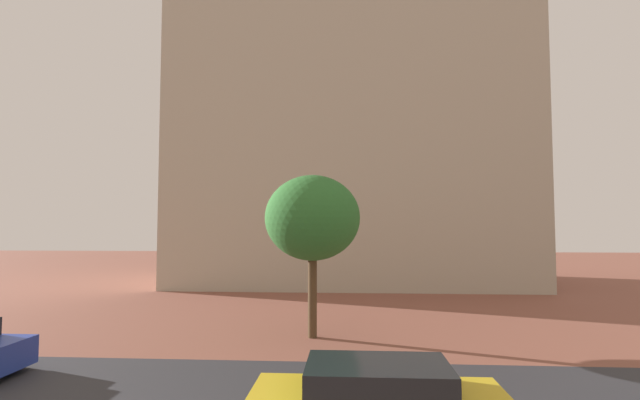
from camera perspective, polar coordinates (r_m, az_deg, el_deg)
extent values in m
plane|color=brown|center=(12.27, 1.23, -21.88)|extent=(120.00, 120.00, 0.00)
cube|color=#B2A893|center=(33.35, 3.78, 6.58)|extent=(23.53, 11.56, 19.31)
cube|color=#2D3842|center=(36.81, 3.71, 23.47)|extent=(21.64, 10.64, 2.40)
cube|color=#B2A893|center=(34.86, 8.33, 15.63)|extent=(5.74, 5.74, 30.45)
cylinder|color=#B2A893|center=(31.33, -15.73, 11.48)|extent=(2.80, 2.80, 23.72)
cylinder|color=#B2A893|center=(31.27, 23.30, 10.49)|extent=(2.80, 2.80, 22.48)
cube|color=black|center=(8.70, 7.26, -21.16)|extent=(2.53, 1.59, 0.50)
cylinder|color=black|center=(15.82, -34.18, -15.85)|extent=(0.64, 0.22, 0.64)
cylinder|color=#4C3823|center=(16.45, -0.96, -11.99)|extent=(0.32, 0.32, 2.86)
ellipsoid|color=#2D6B2D|center=(16.27, -0.95, -2.23)|extent=(3.40, 3.40, 3.06)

